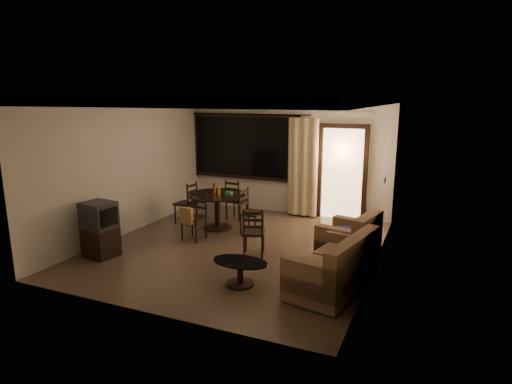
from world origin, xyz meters
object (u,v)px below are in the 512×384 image
at_px(dining_chair_north, 236,207).
at_px(coffee_table, 240,269).
at_px(dining_table, 217,201).
at_px(armchair, 351,243).
at_px(dining_chair_west, 186,211).
at_px(dining_chair_south, 194,225).
at_px(tv_cabinet, 100,229).
at_px(side_chair, 254,241).
at_px(dining_chair_east, 251,221).
at_px(sofa, 336,269).

height_order(dining_chair_north, coffee_table, dining_chair_north).
bearing_deg(dining_chair_north, coffee_table, 121.92).
bearing_deg(dining_table, coffee_table, -55.11).
bearing_deg(dining_chair_north, armchair, 156.47).
distance_m(dining_chair_west, dining_chair_south, 1.20).
bearing_deg(dining_table, dining_chair_west, 174.88).
relative_size(tv_cabinet, coffee_table, 1.14).
height_order(dining_chair_north, tv_cabinet, tv_cabinet).
xyz_separation_m(dining_table, armchair, (3.03, -0.84, -0.24)).
height_order(dining_table, armchair, dining_table).
bearing_deg(dining_chair_north, side_chair, 128.61).
distance_m(dining_chair_west, dining_chair_east, 1.67).
bearing_deg(dining_chair_west, dining_chair_east, 90.00).
bearing_deg(dining_chair_east, dining_table, 89.92).
height_order(dining_chair_north, side_chair, dining_chair_north).
xyz_separation_m(tv_cabinet, sofa, (4.16, 0.27, -0.17)).
xyz_separation_m(dining_chair_north, tv_cabinet, (-1.19, -3.07, 0.22)).
relative_size(dining_chair_south, tv_cabinet, 0.96).
bearing_deg(dining_table, sofa, -33.59).
relative_size(dining_chair_south, dining_chair_north, 1.00).
xyz_separation_m(dining_table, tv_cabinet, (-1.12, -2.29, -0.10)).
bearing_deg(side_chair, dining_chair_south, -30.83).
bearing_deg(sofa, tv_cabinet, -164.37).
height_order(dining_table, side_chair, dining_table).
bearing_deg(dining_chair_north, dining_chair_west, 43.24).
distance_m(dining_chair_south, tv_cabinet, 1.78).
distance_m(dining_table, dining_chair_north, 0.85).
bearing_deg(dining_chair_east, tv_cabinet, 143.74).
relative_size(armchair, coffee_table, 1.19).
xyz_separation_m(dining_chair_west, sofa, (3.87, -2.09, 0.05)).
bearing_deg(tv_cabinet, dining_chair_west, 89.76).
relative_size(dining_chair_east, sofa, 0.56).
bearing_deg(tv_cabinet, dining_chair_north, 75.47).
xyz_separation_m(sofa, coffee_table, (-1.37, -0.37, -0.08)).
bearing_deg(coffee_table, dining_table, 124.89).
xyz_separation_m(dining_chair_south, sofa, (3.11, -1.16, 0.03)).
height_order(dining_chair_west, dining_chair_north, same).
height_order(dining_chair_south, dining_chair_north, same).
xyz_separation_m(dining_chair_west, coffee_table, (2.50, -2.47, -0.03)).
xyz_separation_m(dining_chair_south, coffee_table, (1.75, -1.54, -0.05)).
bearing_deg(dining_chair_east, dining_chair_north, 46.76).
distance_m(dining_chair_north, armchair, 3.38).
xyz_separation_m(dining_chair_south, tv_cabinet, (-1.04, -1.43, 0.19)).
distance_m(sofa, armchair, 1.18).
distance_m(dining_table, sofa, 3.65).
height_order(dining_table, dining_chair_west, dining_table).
bearing_deg(side_chair, armchair, 173.41).
height_order(dining_table, dining_chair_south, dining_table).
distance_m(dining_chair_west, dining_chair_north, 1.15).
distance_m(dining_table, side_chair, 1.83).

